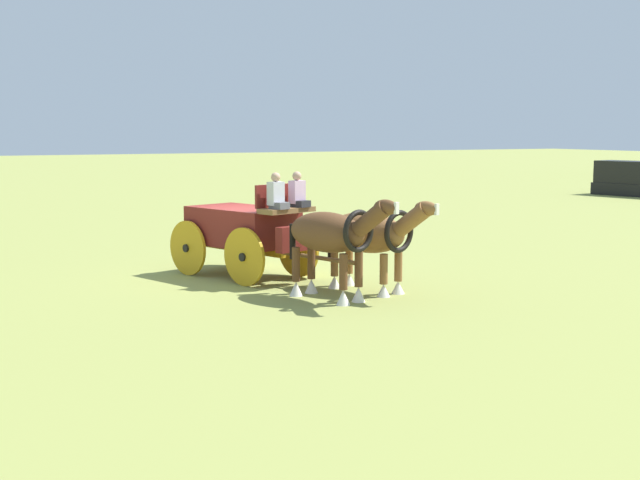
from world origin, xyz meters
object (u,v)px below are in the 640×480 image
object	(u,v)px
draft_horse_near	(371,235)
show_wagon	(247,228)
draft_horse_off	(332,236)
parked_vehicle_a	(637,179)

from	to	relation	value
draft_horse_near	show_wagon	bearing A→B (deg)	-150.81
draft_horse_near	draft_horse_off	distance (m)	1.30
draft_horse_near	draft_horse_off	bearing A→B (deg)	-70.91
draft_horse_near	parked_vehicle_a	bearing A→B (deg)	122.80
show_wagon	draft_horse_near	world-z (taller)	show_wagon
draft_horse_off	show_wagon	bearing A→B (deg)	-171.57
draft_horse_off	parked_vehicle_a	size ratio (longest dim) A/B	0.60
show_wagon	parked_vehicle_a	bearing A→B (deg)	116.54
draft_horse_near	parked_vehicle_a	world-z (taller)	draft_horse_near
draft_horse_near	draft_horse_off	size ratio (longest dim) A/B	1.03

